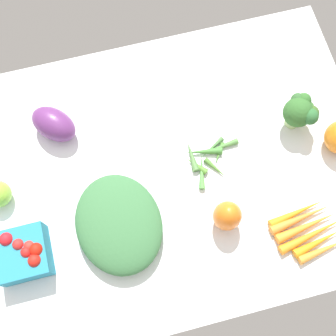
{
  "coord_description": "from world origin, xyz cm",
  "views": [
    {
      "loc": [
        -8.28,
        -32.41,
        108.79
      ],
      "look_at": [
        0.0,
        0.0,
        4.0
      ],
      "focal_mm": 47.31,
      "sensor_mm": 36.0,
      "label": 1
    }
  ],
  "objects_px": {
    "broccoli_head": "(301,112)",
    "bell_pepper_orange": "(227,216)",
    "okra_pile": "(205,157)",
    "berry_basket": "(24,254)",
    "leafy_greens_clump": "(119,224)",
    "eggplant": "(54,124)",
    "carrot_bunch": "(309,229)"
  },
  "relations": [
    {
      "from": "berry_basket",
      "to": "leafy_greens_clump",
      "type": "bearing_deg",
      "value": 3.56
    },
    {
      "from": "leafy_greens_clump",
      "to": "carrot_bunch",
      "type": "xyz_separation_m",
      "value": [
        0.44,
        -0.12,
        -0.02
      ]
    },
    {
      "from": "broccoli_head",
      "to": "okra_pile",
      "type": "bearing_deg",
      "value": -171.09
    },
    {
      "from": "okra_pile",
      "to": "broccoli_head",
      "type": "bearing_deg",
      "value": 8.91
    },
    {
      "from": "okra_pile",
      "to": "bell_pepper_orange",
      "type": "xyz_separation_m",
      "value": [
        0.0,
        -0.17,
        0.04
      ]
    },
    {
      "from": "okra_pile",
      "to": "bell_pepper_orange",
      "type": "bearing_deg",
      "value": -89.24
    },
    {
      "from": "carrot_bunch",
      "to": "berry_basket",
      "type": "bearing_deg",
      "value": 170.81
    },
    {
      "from": "eggplant",
      "to": "broccoli_head",
      "type": "height_order",
      "value": "broccoli_head"
    },
    {
      "from": "okra_pile",
      "to": "carrot_bunch",
      "type": "distance_m",
      "value": 0.31
    },
    {
      "from": "eggplant",
      "to": "berry_basket",
      "type": "relative_size",
      "value": 1.03
    },
    {
      "from": "okra_pile",
      "to": "berry_basket",
      "type": "relative_size",
      "value": 1.24
    },
    {
      "from": "leafy_greens_clump",
      "to": "eggplant",
      "type": "relative_size",
      "value": 2.03
    },
    {
      "from": "leafy_greens_clump",
      "to": "berry_basket",
      "type": "bearing_deg",
      "value": -176.44
    },
    {
      "from": "okra_pile",
      "to": "leafy_greens_clump",
      "type": "distance_m",
      "value": 0.28
    },
    {
      "from": "leafy_greens_clump",
      "to": "bell_pepper_orange",
      "type": "relative_size",
      "value": 2.4
    },
    {
      "from": "okra_pile",
      "to": "carrot_bunch",
      "type": "relative_size",
      "value": 0.79
    },
    {
      "from": "eggplant",
      "to": "bell_pepper_orange",
      "type": "bearing_deg",
      "value": -178.04
    },
    {
      "from": "okra_pile",
      "to": "berry_basket",
      "type": "height_order",
      "value": "berry_basket"
    },
    {
      "from": "bell_pepper_orange",
      "to": "berry_basket",
      "type": "bearing_deg",
      "value": 175.95
    },
    {
      "from": "eggplant",
      "to": "leafy_greens_clump",
      "type": "bearing_deg",
      "value": 155.29
    },
    {
      "from": "okra_pile",
      "to": "bell_pepper_orange",
      "type": "height_order",
      "value": "bell_pepper_orange"
    },
    {
      "from": "eggplant",
      "to": "broccoli_head",
      "type": "bearing_deg",
      "value": -146.77
    },
    {
      "from": "leafy_greens_clump",
      "to": "bell_pepper_orange",
      "type": "height_order",
      "value": "bell_pepper_orange"
    },
    {
      "from": "berry_basket",
      "to": "carrot_bunch",
      "type": "relative_size",
      "value": 0.64
    },
    {
      "from": "okra_pile",
      "to": "berry_basket",
      "type": "xyz_separation_m",
      "value": [
        -0.48,
        -0.13,
        0.03
      ]
    },
    {
      "from": "eggplant",
      "to": "carrot_bunch",
      "type": "bearing_deg",
      "value": -171.65
    },
    {
      "from": "leafy_greens_clump",
      "to": "berry_basket",
      "type": "xyz_separation_m",
      "value": [
        -0.23,
        -0.01,
        0.0
      ]
    },
    {
      "from": "okra_pile",
      "to": "broccoli_head",
      "type": "distance_m",
      "value": 0.26
    },
    {
      "from": "carrot_bunch",
      "to": "eggplant",
      "type": "bearing_deg",
      "value": 142.96
    },
    {
      "from": "broccoli_head",
      "to": "bell_pepper_orange",
      "type": "xyz_separation_m",
      "value": [
        -0.25,
        -0.21,
        -0.01
      ]
    },
    {
      "from": "bell_pepper_orange",
      "to": "carrot_bunch",
      "type": "distance_m",
      "value": 0.21
    },
    {
      "from": "berry_basket",
      "to": "bell_pepper_orange",
      "type": "bearing_deg",
      "value": -4.05
    }
  ]
}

